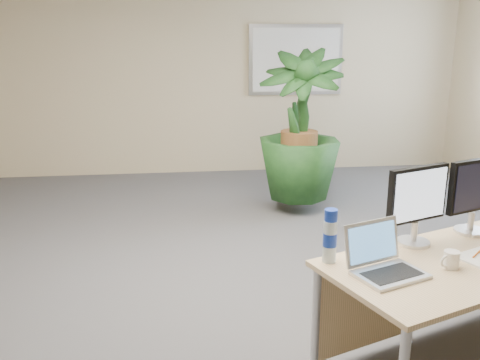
{
  "coord_description": "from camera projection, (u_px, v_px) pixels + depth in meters",
  "views": [
    {
      "loc": [
        -0.46,
        -3.38,
        1.94
      ],
      "look_at": [
        -0.01,
        0.35,
        0.89
      ],
      "focal_mm": 40.0,
      "sensor_mm": 36.0,
      "label": 1
    }
  ],
  "objects": [
    {
      "name": "floor",
      "position": [
        247.0,
        313.0,
        3.81
      ],
      "size": [
        8.0,
        8.0,
        0.0
      ],
      "primitive_type": "plane",
      "color": "#434348",
      "rests_on": "ground"
    },
    {
      "name": "back_wall",
      "position": [
        208.0,
        75.0,
        7.27
      ],
      "size": [
        7.0,
        0.04,
        2.7
      ],
      "primitive_type": "cube",
      "color": "#C9B58E",
      "rests_on": "floor"
    },
    {
      "name": "whiteboard",
      "position": [
        296.0,
        60.0,
        7.32
      ],
      "size": [
        1.3,
        0.04,
        0.95
      ],
      "color": "#B7B6BC",
      "rests_on": "back_wall"
    },
    {
      "name": "desk",
      "position": [
        462.0,
        272.0,
        3.16
      ],
      "size": [
        2.01,
        1.38,
        0.71
      ],
      "color": "tan",
      "rests_on": "floor"
    },
    {
      "name": "floor_plant",
      "position": [
        299.0,
        144.0,
        5.8
      ],
      "size": [
        1.1,
        1.1,
        1.5
      ],
      "primitive_type": "imported",
      "rotation": [
        0.0,
        0.0,
        -0.39
      ],
      "color": "#143816",
      "rests_on": "floor"
    },
    {
      "name": "monitor_left",
      "position": [
        417.0,
        200.0,
        3.12
      ],
      "size": [
        0.41,
        0.19,
        0.47
      ],
      "color": "silver",
      "rests_on": "desk"
    },
    {
      "name": "monitor_right",
      "position": [
        475.0,
        191.0,
        3.3
      ],
      "size": [
        0.41,
        0.19,
        0.48
      ],
      "color": "silver",
      "rests_on": "desk"
    },
    {
      "name": "laptop",
      "position": [
        383.0,
        261.0,
        2.8
      ],
      "size": [
        0.44,
        0.41,
        0.25
      ],
      "color": "silver",
      "rests_on": "desk"
    },
    {
      "name": "coffee_mug",
      "position": [
        451.0,
        260.0,
        2.85
      ],
      "size": [
        0.12,
        0.08,
        0.09
      ],
      "color": "white",
      "rests_on": "desk"
    },
    {
      "name": "orange_pen",
      "position": [
        477.0,
        253.0,
        3.01
      ],
      "size": [
        0.11,
        0.1,
        0.01
      ],
      "primitive_type": "cylinder",
      "rotation": [
        0.0,
        1.57,
        0.74
      ],
      "color": "orange",
      "rests_on": "spiral_notebook"
    },
    {
      "name": "water_bottle",
      "position": [
        330.0,
        237.0,
        2.91
      ],
      "size": [
        0.08,
        0.08,
        0.3
      ],
      "color": "silver",
      "rests_on": "desk"
    }
  ]
}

